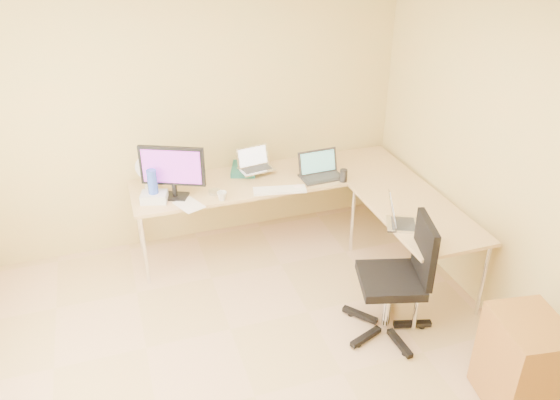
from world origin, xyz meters
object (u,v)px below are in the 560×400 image
object	(u,v)px
water_bottle	(153,186)
laptop_return	(405,214)
desk_main	(273,210)
laptop_black	(322,166)
cabinet	(522,363)
desk_return	(413,246)
monitor	(173,172)
desk_fan	(149,172)
laptop_center	(256,160)
mug	(222,196)
office_chair	(390,279)
keyboard	(280,190)

from	to	relation	value
water_bottle	laptop_return	size ratio (longest dim) A/B	0.95
desk_main	water_bottle	xyz separation A→B (m)	(-1.13, -0.13, 0.52)
laptop_black	cabinet	world-z (taller)	laptop_black
desk_return	monitor	size ratio (longest dim) A/B	2.28
laptop_black	water_bottle	bearing A→B (deg)	175.89
desk_fan	cabinet	size ratio (longest dim) A/B	0.44
desk_main	laptop_center	distance (m)	0.55
laptop_black	desk_fan	bearing A→B (deg)	165.81
desk_main	laptop_center	world-z (taller)	laptop_center
mug	office_chair	bearing A→B (deg)	-50.00
keyboard	laptop_return	bearing A→B (deg)	-37.60
desk_fan	office_chair	world-z (taller)	desk_fan
desk_main	water_bottle	size ratio (longest dim) A/B	8.83
laptop_center	laptop_black	bearing A→B (deg)	-34.14
mug	keyboard	bearing A→B (deg)	0.00
desk_return	cabinet	bearing A→B (deg)	-91.13
desk_main	laptop_black	size ratio (longest dim) A/B	6.80
office_chair	desk_main	bearing A→B (deg)	122.53
desk_main	desk_return	distance (m)	1.40
monitor	mug	size ratio (longest dim) A/B	6.68
desk_return	office_chair	world-z (taller)	office_chair
desk_return	monitor	distance (m)	2.20
monitor	laptop_black	xyz separation A→B (m)	(1.38, -0.05, -0.12)
desk_return	water_bottle	world-z (taller)	water_bottle
desk_return	monitor	world-z (taller)	monitor
desk_fan	mug	bearing A→B (deg)	-14.75
desk_main	water_bottle	distance (m)	1.25
laptop_black	mug	distance (m)	1.00
desk_return	office_chair	size ratio (longest dim) A/B	1.28
monitor	mug	distance (m)	0.47
water_bottle	desk_fan	world-z (taller)	desk_fan
monitor	office_chair	size ratio (longest dim) A/B	0.56
mug	laptop_return	world-z (taller)	laptop_return
desk_fan	desk_return	bearing A→B (deg)	-5.12
monitor	mug	xyz separation A→B (m)	(0.38, -0.18, -0.20)
mug	desk_fan	distance (m)	0.73
water_bottle	cabinet	world-z (taller)	water_bottle
desk_return	keyboard	size ratio (longest dim) A/B	2.72
laptop_black	office_chair	world-z (taller)	office_chair
desk_return	laptop_return	size ratio (longest dim) A/B	4.12
laptop_black	keyboard	bearing A→B (deg)	-166.72
mug	water_bottle	xyz separation A→B (m)	(-0.57, 0.17, 0.11)
desk_main	monitor	xyz separation A→B (m)	(-0.94, -0.11, 0.61)
laptop_center	cabinet	world-z (taller)	laptop_center
monitor	cabinet	xyz separation A→B (m)	(1.89, -2.34, -0.61)
desk_main	monitor	distance (m)	1.13
mug	desk_return	bearing A→B (deg)	-24.59
desk_main	desk_fan	xyz separation A→B (m)	(-1.13, 0.15, 0.52)
keyboard	office_chair	bearing A→B (deg)	-56.72
mug	desk_fan	world-z (taller)	desk_fan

